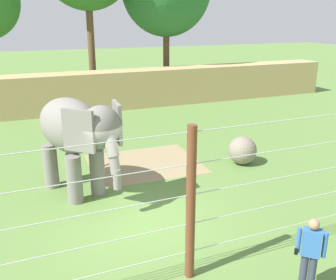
{
  "coord_description": "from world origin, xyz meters",
  "views": [
    {
      "loc": [
        -2.87,
        -9.05,
        5.33
      ],
      "look_at": [
        1.84,
        2.21,
        1.4
      ],
      "focal_mm": 40.78,
      "sensor_mm": 36.0,
      "label": 1
    }
  ],
  "objects": [
    {
      "name": "ground_plane",
      "position": [
        0.0,
        0.0,
        0.0
      ],
      "size": [
        120.0,
        120.0,
        0.0
      ],
      "primitive_type": "plane",
      "color": "#5B7F3D"
    },
    {
      "name": "dirt_patch",
      "position": [
        1.55,
        3.85,
        0.0
      ],
      "size": [
        4.19,
        3.56,
        0.01
      ],
      "primitive_type": "cube",
      "rotation": [
        0.0,
        0.0,
        -0.04
      ],
      "color": "#937F5B",
      "rests_on": "ground"
    },
    {
      "name": "enrichment_ball",
      "position": [
        4.98,
        2.41,
        0.54
      ],
      "size": [
        1.07,
        1.07,
        1.07
      ],
      "primitive_type": "sphere",
      "color": "gray",
      "rests_on": "ground"
    },
    {
      "name": "zookeeper",
      "position": [
        2.2,
        -4.18,
        0.93
      ],
      "size": [
        0.51,
        0.46,
        1.67
      ],
      "color": "#33384C",
      "rests_on": "ground"
    },
    {
      "name": "cable_fence",
      "position": [
        0.08,
        -2.8,
        1.71
      ],
      "size": [
        12.28,
        0.2,
        3.39
      ],
      "color": "brown",
      "rests_on": "ground"
    },
    {
      "name": "elephant",
      "position": [
        -1.19,
        2.19,
        2.04
      ],
      "size": [
        2.49,
        3.96,
        3.08
      ],
      "color": "gray",
      "rests_on": "ground"
    },
    {
      "name": "embankment_wall",
      "position": [
        0.0,
        13.46,
        1.13
      ],
      "size": [
        36.0,
        1.8,
        2.26
      ],
      "primitive_type": "cube",
      "color": "tan",
      "rests_on": "ground"
    }
  ]
}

